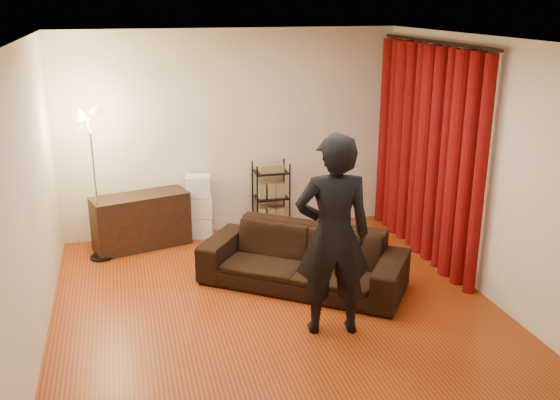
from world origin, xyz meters
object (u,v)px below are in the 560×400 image
object	(u,v)px
sofa	(303,259)
wire_shelf	(271,197)
storage_boxes	(200,206)
media_cabinet	(141,221)
floor_lamp	(95,185)
person	(333,236)

from	to	relation	value
sofa	wire_shelf	xyz separation A→B (m)	(0.07, 1.75, 0.16)
storage_boxes	wire_shelf	world-z (taller)	wire_shelf
media_cabinet	floor_lamp	distance (m)	0.82
wire_shelf	sofa	bearing A→B (deg)	-75.95
media_cabinet	sofa	bearing A→B (deg)	-59.32
sofa	storage_boxes	size ratio (longest dim) A/B	2.61
sofa	wire_shelf	size ratio (longest dim) A/B	2.28
person	floor_lamp	world-z (taller)	person
sofa	wire_shelf	world-z (taller)	wire_shelf
sofa	wire_shelf	bearing A→B (deg)	123.88
storage_boxes	wire_shelf	size ratio (longest dim) A/B	0.87
person	wire_shelf	xyz separation A→B (m)	(0.08, 2.74, -0.48)
storage_boxes	floor_lamp	xyz separation A→B (m)	(-1.28, -0.43, 0.51)
person	sofa	bearing A→B (deg)	-81.60
floor_lamp	storage_boxes	bearing A→B (deg)	18.52
wire_shelf	floor_lamp	world-z (taller)	floor_lamp
wire_shelf	person	bearing A→B (deg)	-75.34
sofa	storage_boxes	bearing A→B (deg)	152.71
media_cabinet	storage_boxes	distance (m)	0.79
wire_shelf	floor_lamp	distance (m)	2.32
person	floor_lamp	size ratio (longest dim) A/B	1.04
sofa	storage_boxes	distance (m)	2.00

